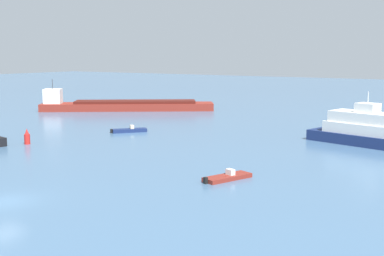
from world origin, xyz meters
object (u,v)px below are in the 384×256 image
(fishing_skiff, at_px, (227,177))
(white_riverboat, at_px, (384,132))
(cargo_barge, at_px, (124,105))
(channel_buoy_red, at_px, (27,137))
(small_motorboat, at_px, (129,130))

(fishing_skiff, xyz_separation_m, white_riverboat, (7.97, 23.53, 1.49))
(cargo_barge, bearing_deg, channel_buoy_red, -67.75)
(cargo_barge, xyz_separation_m, channel_buoy_red, (14.11, -34.49, -0.20))
(fishing_skiff, bearing_deg, small_motorboat, 146.77)
(channel_buoy_red, bearing_deg, white_riverboat, 30.42)
(small_motorboat, bearing_deg, fishing_skiff, -33.23)
(fishing_skiff, bearing_deg, white_riverboat, 71.28)
(fishing_skiff, relative_size, white_riverboat, 0.26)
(white_riverboat, distance_m, channel_buoy_red, 42.48)
(small_motorboat, height_order, channel_buoy_red, channel_buoy_red)
(white_riverboat, bearing_deg, cargo_barge, 165.64)
(white_riverboat, bearing_deg, small_motorboat, -166.70)
(small_motorboat, bearing_deg, channel_buoy_red, -107.49)
(channel_buoy_red, bearing_deg, cargo_barge, 112.25)
(cargo_barge, bearing_deg, fishing_skiff, -40.50)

